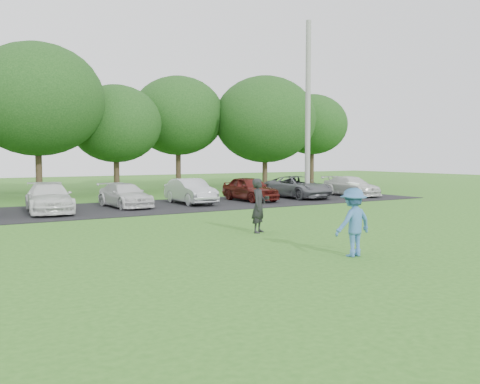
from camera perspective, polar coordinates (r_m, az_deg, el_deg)
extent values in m
plane|color=#2F671D|center=(13.20, 8.17, -6.54)|extent=(100.00, 100.00, 0.00)
cube|color=black|center=(24.50, -11.92, -1.69)|extent=(32.00, 6.50, 0.03)
cylinder|color=gray|center=(29.21, 7.25, 8.60)|extent=(0.28, 0.28, 9.53)
imported|color=#3C6CA9|center=(12.92, 11.98, -3.16)|extent=(1.08, 0.66, 1.63)
cylinder|color=white|center=(12.71, 12.02, 0.88)|extent=(0.27, 0.27, 0.08)
imported|color=black|center=(16.46, 2.01, -1.46)|extent=(0.73, 0.68, 1.68)
cube|color=black|center=(16.39, 2.89, -0.63)|extent=(0.17, 0.16, 0.10)
imported|color=silver|center=(23.26, -19.70, -0.60)|extent=(2.20, 4.35, 1.21)
imported|color=silver|center=(24.80, -12.17, -0.34)|extent=(1.72, 3.78, 1.07)
imported|color=#B8BBC0|center=(25.97, -5.30, 0.08)|extent=(1.42, 3.74, 1.22)
imported|color=#511511|center=(27.55, 1.07, 0.36)|extent=(1.50, 3.70, 1.26)
imported|color=slate|center=(29.54, 6.19, 0.53)|extent=(2.02, 4.33, 1.20)
imported|color=silver|center=(31.51, 11.81, 0.61)|extent=(1.59, 3.87, 1.12)
cylinder|color=#38281C|center=(32.15, -20.65, 1.86)|extent=(0.36, 0.36, 2.70)
ellipsoid|color=#214C19|center=(32.28, -20.84, 9.21)|extent=(7.42, 7.42, 6.31)
cylinder|color=#38281C|center=(34.83, -13.02, 1.75)|extent=(0.36, 0.36, 2.20)
ellipsoid|color=#214C19|center=(34.86, -13.11, 7.11)|extent=(5.76, 5.76, 4.90)
cylinder|color=#38281C|center=(38.02, -6.59, 2.38)|extent=(0.36, 0.36, 2.70)
ellipsoid|color=#214C19|center=(38.11, -6.64, 8.08)|extent=(6.50, 6.50, 5.53)
cylinder|color=#38281C|center=(38.38, 2.67, 2.05)|extent=(0.36, 0.36, 2.20)
ellipsoid|color=#214C19|center=(38.44, 2.69, 7.74)|extent=(7.24, 7.24, 6.15)
cylinder|color=#38281C|center=(42.83, 7.65, 2.55)|extent=(0.36, 0.36, 2.70)
ellipsoid|color=#214C19|center=(42.88, 7.69, 7.16)|extent=(5.58, 5.58, 4.74)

